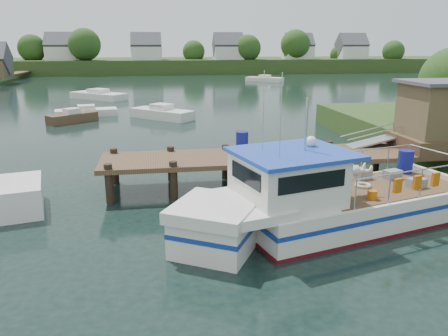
{
  "coord_description": "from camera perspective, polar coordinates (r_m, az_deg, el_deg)",
  "views": [
    {
      "loc": [
        -3.58,
        -17.96,
        6.04
      ],
      "look_at": [
        -1.0,
        -1.5,
        1.3
      ],
      "focal_mm": 35.0,
      "sensor_mm": 36.0,
      "label": 1
    }
  ],
  "objects": [
    {
      "name": "moored_b",
      "position": [
        37.16,
        -8.12,
        7.09
      ],
      "size": [
        5.42,
        5.21,
        1.24
      ],
      "rotation": [
        0.0,
        0.0,
        -0.13
      ],
      "color": "silver",
      "rests_on": "ground"
    },
    {
      "name": "lobster_boat",
      "position": [
        14.89,
        12.53,
        -4.45
      ],
      "size": [
        11.0,
        5.55,
        5.31
      ],
      "rotation": [
        0.0,
        0.0,
        0.26
      ],
      "color": "silver",
      "rests_on": "ground"
    },
    {
      "name": "moored_c",
      "position": [
        44.89,
        25.03,
        7.21
      ],
      "size": [
        7.27,
        3.4,
        1.1
      ],
      "rotation": [
        0.0,
        0.0,
        -0.02
      ],
      "color": "silver",
      "rests_on": "ground"
    },
    {
      "name": "dock",
      "position": [
        20.95,
        20.13,
        4.47
      ],
      "size": [
        16.6,
        3.0,
        4.78
      ],
      "color": "#503926",
      "rests_on": "ground"
    },
    {
      "name": "moored_d",
      "position": [
        52.11,
        -16.08,
        9.11
      ],
      "size": [
        6.79,
        6.25,
        1.17
      ],
      "rotation": [
        0.0,
        0.0,
        0.35
      ],
      "color": "silver",
      "rests_on": "ground"
    },
    {
      "name": "moored_rowboat",
      "position": [
        37.07,
        -19.21,
        6.29
      ],
      "size": [
        3.86,
        3.46,
        1.13
      ],
      "rotation": [
        0.0,
        0.0,
        0.15
      ],
      "color": "#503926",
      "rests_on": "ground"
    },
    {
      "name": "moored_far",
      "position": [
        75.11,
        5.33,
        11.51
      ],
      "size": [
        6.29,
        5.25,
        1.05
      ],
      "rotation": [
        0.0,
        0.0,
        -0.34
      ],
      "color": "silver",
      "rests_on": "ground"
    },
    {
      "name": "moored_a",
      "position": [
        40.03,
        -17.53,
        6.99
      ],
      "size": [
        5.39,
        2.6,
        0.95
      ],
      "rotation": [
        0.0,
        0.0,
        -0.18
      ],
      "color": "silver",
      "rests_on": "ground"
    },
    {
      "name": "far_shore",
      "position": [
        100.47,
        -7.04,
        13.53
      ],
      "size": [
        140.0,
        42.55,
        9.22
      ],
      "color": "#2F461C",
      "rests_on": "ground"
    },
    {
      "name": "ground_plane",
      "position": [
        19.28,
        2.25,
        -2.38
      ],
      "size": [
        160.0,
        160.0,
        0.0
      ],
      "primitive_type": "plane",
      "color": "black"
    }
  ]
}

